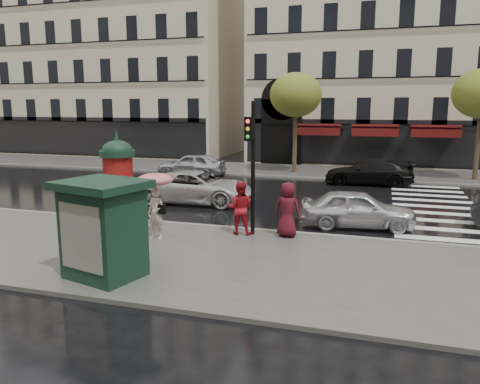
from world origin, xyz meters
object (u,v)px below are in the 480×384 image
(traffic_light, at_px, (252,155))
(morris_column, at_px, (118,179))
(car_silver, at_px, (357,209))
(car_far_silver, at_px, (191,165))
(car_black, at_px, (369,172))
(woman_red, at_px, (240,208))
(newsstand, at_px, (103,228))
(woman_umbrella, at_px, (156,194))
(man_burgundy, at_px, (287,210))
(car_white, at_px, (197,187))

(traffic_light, bearing_deg, morris_column, 178.66)
(morris_column, bearing_deg, traffic_light, -1.34)
(car_silver, xyz_separation_m, car_far_silver, (-11.03, 10.21, 0.03))
(morris_column, relative_size, car_silver, 0.84)
(car_black, bearing_deg, woman_red, -18.41)
(newsstand, bearing_deg, car_silver, 51.64)
(woman_umbrella, xyz_separation_m, traffic_light, (2.91, 1.38, 1.25))
(woman_red, distance_m, car_silver, 4.59)
(woman_umbrella, height_order, traffic_light, traffic_light)
(woman_umbrella, relative_size, newsstand, 0.90)
(man_burgundy, xyz_separation_m, newsstand, (-3.76, -5.12, 0.36))
(car_silver, relative_size, car_far_silver, 0.95)
(newsstand, bearing_deg, car_far_silver, 106.03)
(woman_umbrella, xyz_separation_m, car_white, (-1.12, 6.31, -0.87))
(woman_umbrella, bearing_deg, morris_column, 146.88)
(woman_red, height_order, man_burgundy, man_burgundy)
(newsstand, height_order, car_white, newsstand)
(morris_column, relative_size, car_black, 0.71)
(morris_column, distance_m, car_far_silver, 12.87)
(man_burgundy, bearing_deg, newsstand, 62.97)
(car_silver, bearing_deg, woman_red, 116.62)
(traffic_light, distance_m, car_black, 13.36)
(woman_umbrella, bearing_deg, man_burgundy, 19.95)
(woman_red, relative_size, traffic_light, 0.41)
(woman_red, relative_size, car_silver, 0.44)
(car_far_silver, bearing_deg, car_white, 21.47)
(car_black, bearing_deg, car_silver, -1.89)
(newsstand, xyz_separation_m, car_white, (-1.49, 9.93, -0.67))
(traffic_light, bearing_deg, car_silver, 36.38)
(woman_umbrella, distance_m, morris_column, 2.75)
(woman_umbrella, relative_size, traffic_light, 0.50)
(newsstand, xyz_separation_m, car_black, (6.01, 17.72, -0.69))
(morris_column, distance_m, car_white, 5.06)
(woman_red, height_order, car_black, woman_red)
(car_silver, relative_size, car_white, 0.78)
(morris_column, distance_m, car_silver, 9.00)
(traffic_light, distance_m, newsstand, 5.79)
(man_burgundy, bearing_deg, car_far_silver, -45.62)
(woman_red, bearing_deg, car_white, -58.13)
(car_black, bearing_deg, car_far_silver, -91.50)
(woman_umbrella, height_order, car_white, woman_umbrella)
(traffic_light, relative_size, car_white, 0.84)
(car_white, xyz_separation_m, car_black, (7.50, 7.79, -0.02))
(car_black, xyz_separation_m, car_far_silver, (-11.10, 0.00, 0.03))
(car_white, bearing_deg, newsstand, -173.07)
(morris_column, height_order, newsstand, morris_column)
(car_white, relative_size, car_far_silver, 1.22)
(morris_column, relative_size, traffic_light, 0.78)
(newsstand, relative_size, car_white, 0.47)
(car_far_silver, bearing_deg, car_silver, 43.87)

